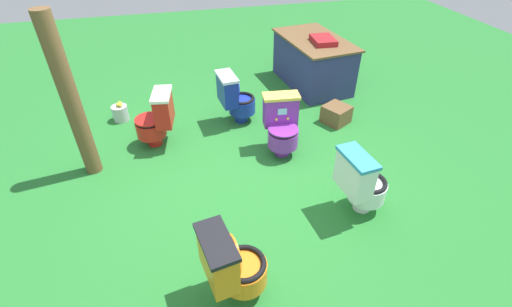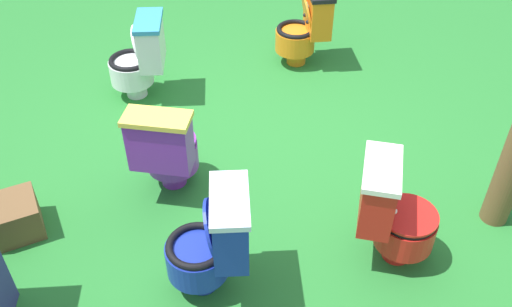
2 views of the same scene
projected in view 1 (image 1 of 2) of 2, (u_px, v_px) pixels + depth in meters
The scene contains 10 objects.
ground at pixel (243, 171), 4.23m from camera, with size 14.00×14.00×0.00m, color #26752D.
toilet_orange at pixel (232, 266), 2.72m from camera, with size 0.48×0.55×0.73m.
toilet_red at pixel (156, 119), 4.45m from camera, with size 0.48×0.55×0.73m.
toilet_blue at pixel (235, 98), 4.89m from camera, with size 0.45×0.53×0.73m.
toilet_purple at pixel (282, 125), 4.33m from camera, with size 0.53×0.45×0.73m.
toilet_white at pixel (362, 182), 3.49m from camera, with size 0.46×0.53×0.73m.
vendor_table at pixel (313, 62), 5.86m from camera, with size 1.56×1.03×0.85m.
wooden_post at pixel (71, 101), 3.69m from camera, with size 0.18×0.18×1.83m, color brown.
small_crate at pixel (336, 114), 5.03m from camera, with size 0.32×0.33×0.25m, color brown.
lemon_bucket at pixel (120, 113), 5.08m from camera, with size 0.22×0.22×0.28m.
Camera 1 is at (3.21, -0.64, 2.69)m, focal length 25.14 mm.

